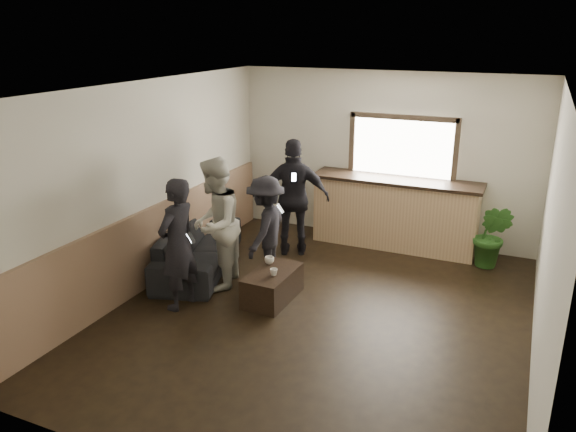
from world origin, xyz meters
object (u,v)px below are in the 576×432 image
at_px(bar_counter, 395,209).
at_px(coffee_table, 273,285).
at_px(cup_a, 269,260).
at_px(cup_b, 274,272).
at_px(person_b, 215,224).
at_px(sofa, 198,248).
at_px(person_d, 294,198).
at_px(person_a, 178,244).
at_px(person_c, 266,228).
at_px(potted_plant, 492,236).

height_order(bar_counter, coffee_table, bar_counter).
bearing_deg(cup_a, coffee_table, -55.52).
xyz_separation_m(bar_counter, cup_a, (-1.14, -2.36, -0.19)).
distance_m(cup_b, person_b, 1.07).
xyz_separation_m(sofa, person_d, (1.08, 1.11, 0.60)).
bearing_deg(sofa, coffee_table, -126.09).
height_order(cup_b, person_a, person_a).
bearing_deg(bar_counter, person_d, -144.56).
height_order(person_a, person_b, person_b).
xyz_separation_m(bar_counter, cup_b, (-0.93, -2.67, -0.19)).
bearing_deg(person_c, sofa, -88.94).
height_order(coffee_table, person_d, person_d).
bearing_deg(cup_b, bar_counter, 70.91).
height_order(potted_plant, person_a, person_a).
distance_m(coffee_table, person_c, 0.89).
bearing_deg(person_d, person_b, 50.53).
bearing_deg(sofa, person_a, -175.78).
height_order(sofa, person_b, person_b).
bearing_deg(person_a, coffee_table, 128.32).
distance_m(sofa, coffee_table, 1.54).
bearing_deg(potted_plant, person_a, -140.50).
distance_m(cup_b, person_a, 1.27).
xyz_separation_m(bar_counter, potted_plant, (1.54, -0.30, -0.14)).
height_order(bar_counter, sofa, bar_counter).
bearing_deg(cup_b, coffee_table, 123.84).
relative_size(coffee_table, cup_b, 9.18).
xyz_separation_m(bar_counter, coffee_table, (-0.99, -2.57, -0.44)).
xyz_separation_m(person_a, person_d, (0.63, 2.24, 0.07)).
distance_m(person_a, person_b, 0.72).
bearing_deg(sofa, cup_a, -119.30).
distance_m(potted_plant, person_b, 4.09).
relative_size(coffee_table, person_b, 0.50).
xyz_separation_m(coffee_table, person_b, (-0.88, 0.06, 0.71)).
distance_m(bar_counter, cup_a, 2.62).
bearing_deg(bar_counter, person_a, -121.89).
distance_m(sofa, person_a, 1.33).
xyz_separation_m(sofa, person_c, (1.08, 0.09, 0.43)).
distance_m(potted_plant, person_a, 4.60).
height_order(bar_counter, cup_a, bar_counter).
distance_m(cup_b, potted_plant, 3.43).
bearing_deg(person_d, bar_counter, -165.71).
bearing_deg(cup_a, person_b, -168.25).
bearing_deg(cup_a, potted_plant, 37.50).
relative_size(person_b, person_c, 1.21).
xyz_separation_m(person_c, person_d, (0.00, 1.01, 0.17)).
relative_size(sofa, person_b, 1.20).
bearing_deg(person_d, potted_plant, 171.96).
height_order(person_a, person_d, person_d).
bearing_deg(person_a, person_b, 175.78).
distance_m(coffee_table, person_b, 1.14).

